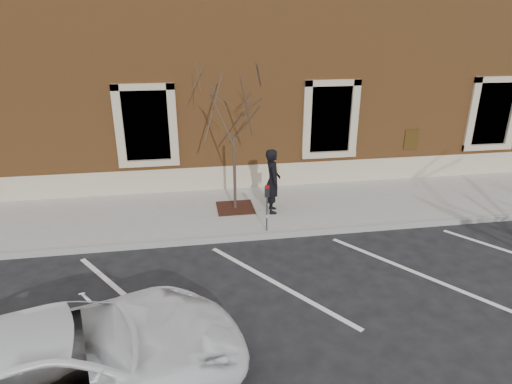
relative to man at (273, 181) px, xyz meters
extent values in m
plane|color=#28282B|center=(-0.62, -1.37, -1.11)|extent=(120.00, 120.00, 0.00)
cube|color=#BCB8B1|center=(-0.62, 0.38, -1.03)|extent=(40.00, 3.50, 0.15)
cube|color=#9E9E99|center=(-0.62, -1.42, -1.03)|extent=(40.00, 0.12, 0.15)
cube|color=brown|center=(-0.62, 6.38, 2.89)|extent=(40.00, 8.50, 8.00)
cube|color=#BDAC90|center=(-0.62, 2.16, -0.56)|extent=(40.00, 0.06, 0.80)
cube|color=black|center=(-3.62, 2.28, 1.29)|extent=(1.40, 0.30, 2.20)
cube|color=#BDAC90|center=(-3.62, 2.11, 0.09)|extent=(1.90, 0.20, 0.20)
cube|color=black|center=(2.38, 2.28, 1.29)|extent=(1.40, 0.30, 2.20)
cube|color=#BDAC90|center=(2.38, 2.11, 0.09)|extent=(1.90, 0.20, 0.20)
cube|color=black|center=(8.38, 2.28, 1.29)|extent=(1.40, 0.30, 2.20)
cube|color=#BDAC90|center=(8.38, 2.11, 0.09)|extent=(1.90, 0.20, 0.20)
imported|color=black|center=(0.00, 0.00, 0.00)|extent=(0.51, 0.73, 1.92)
cylinder|color=#595B60|center=(-0.41, -1.25, -0.47)|extent=(0.04, 0.04, 0.98)
cube|color=black|center=(-0.41, -1.25, 0.15)|extent=(0.12, 0.09, 0.26)
cube|color=#A80D0B|center=(-0.41, -1.25, 0.31)|extent=(0.11, 0.08, 0.06)
cube|color=white|center=(-0.41, -1.29, -0.52)|extent=(0.05, 0.00, 0.07)
cube|color=#401D14|center=(-1.06, 0.41, -0.94)|extent=(1.10, 1.10, 0.03)
cylinder|color=#49372C|center=(-1.06, 0.41, 0.16)|extent=(0.09, 0.09, 2.24)
imported|color=white|center=(-4.34, -6.30, -0.35)|extent=(5.91, 3.87, 1.51)
camera|label=1|loc=(-2.38, -11.45, 4.20)|focal=30.00mm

